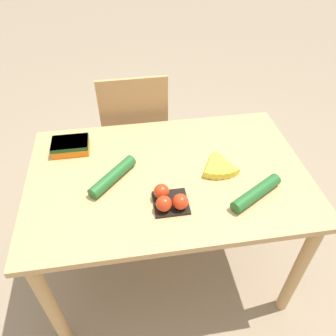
% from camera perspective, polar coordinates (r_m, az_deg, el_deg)
% --- Properties ---
extents(ground_plane, '(12.00, 12.00, 0.00)m').
position_cam_1_polar(ground_plane, '(2.11, -0.00, -16.17)').
color(ground_plane, gray).
extents(dining_table, '(1.29, 0.84, 0.76)m').
position_cam_1_polar(dining_table, '(1.59, -0.00, -3.71)').
color(dining_table, tan).
rests_on(dining_table, ground_plane).
extents(chair, '(0.42, 0.40, 0.99)m').
position_cam_1_polar(chair, '(2.14, -5.68, 5.03)').
color(chair, tan).
rests_on(chair, ground_plane).
extents(banana_bunch, '(0.17, 0.17, 0.04)m').
position_cam_1_polar(banana_bunch, '(1.54, 8.78, 0.54)').
color(banana_bunch, brown).
rests_on(banana_bunch, dining_table).
extents(tomato_pack, '(0.15, 0.15, 0.08)m').
position_cam_1_polar(tomato_pack, '(1.35, 0.18, -5.53)').
color(tomato_pack, black).
rests_on(tomato_pack, dining_table).
extents(carrot_bag, '(0.18, 0.12, 0.06)m').
position_cam_1_polar(carrot_bag, '(1.69, -16.63, 3.83)').
color(carrot_bag, orange).
rests_on(carrot_bag, dining_table).
extents(cucumber_near, '(0.22, 0.23, 0.05)m').
position_cam_1_polar(cucumber_near, '(1.48, -9.57, -1.41)').
color(cucumber_near, '#236028').
rests_on(cucumber_near, dining_table).
extents(cucumber_far, '(0.26, 0.18, 0.05)m').
position_cam_1_polar(cucumber_far, '(1.43, 15.12, -4.20)').
color(cucumber_far, '#236028').
rests_on(cucumber_far, dining_table).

